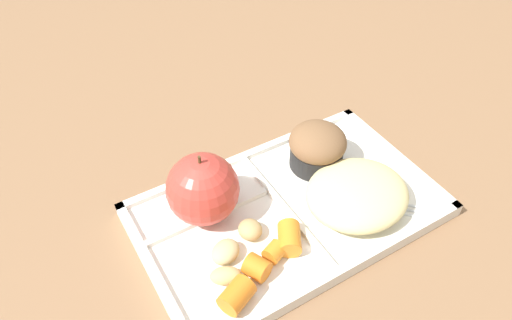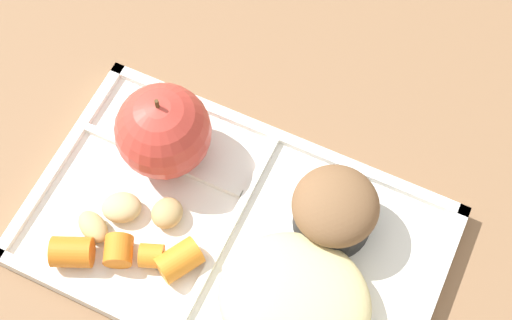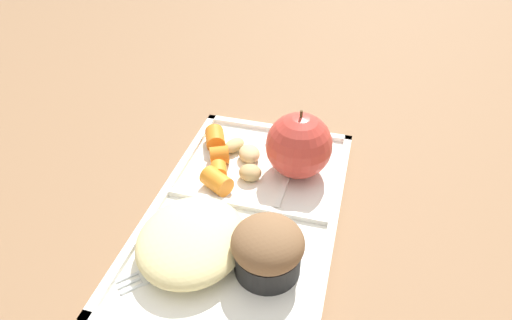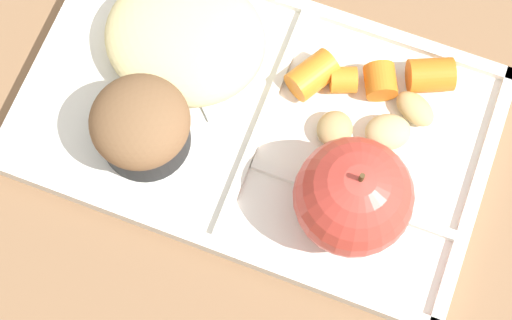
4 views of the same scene
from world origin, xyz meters
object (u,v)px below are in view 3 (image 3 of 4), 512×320
Objects in this scene: green_apple at (299,146)px; plastic_fork at (178,262)px; bran_muffin at (268,249)px; lunch_tray at (245,214)px.

green_apple reaches higher than plastic_fork.
green_apple is 0.17m from bran_muffin.
green_apple is 0.82× the size of plastic_fork.
lunch_tray is at bearing -27.16° from green_apple.
green_apple reaches higher than lunch_tray.
green_apple is 0.21m from plastic_fork.
bran_muffin is at bearing 101.12° from plastic_fork.
green_apple is (-0.09, 0.05, 0.05)m from lunch_tray.
bran_muffin is (0.17, -0.00, -0.01)m from green_apple.
plastic_fork is at bearing -27.04° from lunch_tray.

